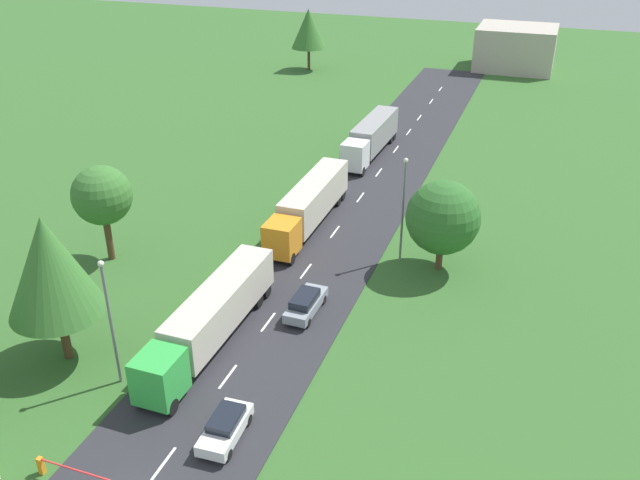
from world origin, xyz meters
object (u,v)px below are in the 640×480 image
object	(u,v)px
lamppost_lead	(110,317)
car_lead	(225,427)
tree_pine	(50,266)
car_second	(306,303)
barrier_gate	(53,467)
truck_third	(371,136)
tree_maple	(443,218)
distant_building	(516,48)
lamppost_second	(403,205)
tree_oak	(309,29)
tree_elm	(102,196)
truck_second	(309,204)
truck_lead	(211,317)

from	to	relation	value
lamppost_lead	car_lead	bearing A→B (deg)	-14.88
lamppost_lead	tree_pine	xyz separation A→B (m)	(-4.59, 0.98, 2.03)
car_second	barrier_gate	distance (m)	19.60
truck_third	lamppost_lead	distance (m)	43.33
tree_maple	distant_building	xyz separation A→B (m)	(-0.77, 69.84, -1.05)
truck_third	lamppost_second	bearing A→B (deg)	-68.57
tree_pine	lamppost_lead	bearing A→B (deg)	-12.05
car_lead	distant_building	world-z (taller)	distant_building
truck_third	tree_oak	size ratio (longest dim) A/B	1.42
barrier_gate	tree_elm	distance (m)	23.81
barrier_gate	lamppost_second	distance (m)	30.80
barrier_gate	tree_oak	xyz separation A→B (m)	(-18.00, 85.94, 5.90)
car_second	lamppost_lead	xyz separation A→B (m)	(-8.10, -10.72, 3.85)
tree_elm	distant_building	world-z (taller)	tree_elm
lamppost_second	tree_oak	distance (m)	64.64
car_lead	lamppost_second	size ratio (longest dim) A/B	0.47
truck_third	truck_second	bearing A→B (deg)	-90.78
tree_pine	truck_third	bearing A→B (deg)	78.80
tree_pine	tree_elm	distance (m)	13.07
truck_second	tree_elm	world-z (taller)	tree_elm
tree_oak	lamppost_lead	bearing A→B (deg)	-77.91
truck_second	car_second	world-z (taller)	truck_second
car_lead	tree_maple	xyz separation A→B (m)	(7.49, 22.53, 3.63)
tree_elm	tree_oak	bearing A→B (deg)	96.21
tree_maple	barrier_gate	bearing A→B (deg)	-117.48
tree_maple	tree_pine	xyz separation A→B (m)	(-20.36, -19.35, 2.30)
truck_second	car_lead	size ratio (longest dim) A/B	3.63
car_second	tree_elm	world-z (taller)	tree_elm
truck_second	lamppost_second	size ratio (longest dim) A/B	1.72
truck_second	barrier_gate	bearing A→B (deg)	-94.10
lamppost_lead	distant_building	distance (m)	91.42
car_second	tree_maple	xyz separation A→B (m)	(7.67, 9.61, 3.58)
truck_second	truck_lead	bearing A→B (deg)	-89.94
car_lead	tree_elm	bearing A→B (deg)	139.77
lamppost_lead	tree_elm	world-z (taller)	lamppost_lead
barrier_gate	truck_lead	bearing A→B (deg)	80.09
car_second	truck_second	bearing A→B (deg)	109.21
truck_lead	tree_maple	world-z (taller)	tree_maple
car_lead	tree_oak	xyz separation A→B (m)	(-25.05, 80.51, 5.76)
tree_pine	lamppost_second	bearing A→B (deg)	49.08
tree_elm	distant_building	xyz separation A→B (m)	(24.65, 77.20, -2.18)
lamppost_lead	tree_maple	size ratio (longest dim) A/B	1.16
car_lead	tree_oak	size ratio (longest dim) A/B	0.43
lamppost_lead	lamppost_second	bearing A→B (deg)	58.84
lamppost_lead	truck_lead	bearing A→B (deg)	57.10
lamppost_second	tree_pine	distance (m)	26.20
truck_lead	barrier_gate	size ratio (longest dim) A/B	3.22
tree_elm	truck_lead	bearing A→B (deg)	-29.84
truck_lead	tree_maple	xyz separation A→B (m)	(12.26, 14.91, 2.36)
truck_lead	car_second	world-z (taller)	truck_lead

